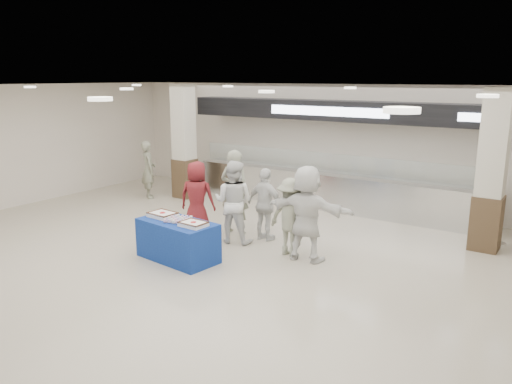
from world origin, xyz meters
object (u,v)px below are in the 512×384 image
Objects in this scene: display_table at (178,240)px; cupcake_tray at (178,219)px; civilian_white at (307,213)px; soldier_bg at (149,170)px; sheet_cake_right at (193,224)px; civilian_maroon at (197,198)px; soldier_b at (291,217)px; soldier_a at (235,192)px; chef_short at (266,205)px; chef_tall at (234,202)px; sheet_cake_left at (163,214)px.

display_table is 0.41m from cupcake_tray.
civilian_white is 1.12× the size of soldier_bg.
sheet_cake_right is 0.29× the size of civilian_maroon.
civilian_white reaches higher than soldier_b.
display_table is at bearing 171.89° from sheet_cake_right.
display_table is 0.63m from sheet_cake_right.
chef_short is (0.83, -0.05, -0.16)m from soldier_a.
soldier_bg is at bearing 142.00° from cupcake_tray.
soldier_b is (1.38, -0.00, -0.10)m from chef_tall.
sheet_cake_right is 2.10m from civilian_white.
sheet_cake_left is 0.32× the size of soldier_bg.
civilian_white reaches higher than sheet_cake_right.
soldier_a reaches higher than sheet_cake_right.
civilian_maroon reaches higher than sheet_cake_left.
chef_short is at bearing -149.67° from chef_tall.
chef_short reaches higher than sheet_cake_right.
soldier_a is 2.20m from civilian_white.
sheet_cake_left is at bearing 174.02° from soldier_bg.
cupcake_tray is 2.15m from soldier_b.
display_table is at bearing 84.32° from soldier_a.
soldier_b is 0.84× the size of civilian_white.
civilian_maroon is 1.04× the size of chef_short.
soldier_a reaches higher than cupcake_tray.
soldier_a is at bearing 98.98° from display_table.
soldier_b is at bearing 154.62° from soldier_a.
display_table is 0.95× the size of soldier_bg.
sheet_cake_right is 5.62m from soldier_bg.
soldier_b reaches higher than sheet_cake_left.
chef_short is (1.51, 0.43, -0.03)m from civilian_maroon.
soldier_a is at bearing -162.90° from soldier_bg.
cupcake_tray reaches higher than display_table.
soldier_b is at bearing 157.03° from chef_short.
civilian_white is (1.28, -0.56, 0.14)m from chef_short.
soldier_b is (1.18, 1.49, -0.04)m from sheet_cake_right.
civilian_maroon is at bearing 26.72° from soldier_a.
chef_tall is 4.71m from soldier_bg.
soldier_bg is (-4.56, 3.29, 0.02)m from sheet_cake_right.
civilian_white is at bearing 27.29° from sheet_cake_left.
sheet_cake_left is at bearing 71.11° from soldier_a.
civilian_maroon is at bearing 4.36° from soldier_b.
civilian_maroon reaches higher than sheet_cake_right.
display_table is 0.83× the size of soldier_a.
civilian_maroon is at bearing 21.08° from chef_short.
chef_short reaches higher than display_table.
soldier_b is at bearing 51.60° from sheet_cake_right.
sheet_cake_right reaches higher than cupcake_tray.
cupcake_tray is (0.01, 0.01, 0.41)m from display_table.
soldier_bg reaches higher than soldier_b.
civilian_white is (2.11, -0.61, -0.02)m from soldier_a.
civilian_white is (2.00, 1.32, 0.12)m from cupcake_tray.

